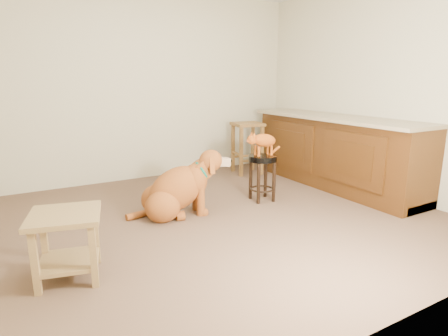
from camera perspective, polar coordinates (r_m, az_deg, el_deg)
floor at (r=3.89m, az=-0.99°, el=-7.76°), size 4.50×4.00×0.01m
room_shell at (r=3.64m, az=-1.10°, el=17.69°), size 4.54×4.04×2.62m
cabinet_run at (r=5.16m, az=16.56°, el=2.09°), size 0.70×2.56×0.94m
padded_stool at (r=4.39m, az=5.87°, el=-0.09°), size 0.33×0.33×0.54m
wood_stool at (r=5.67m, az=3.55°, el=3.20°), size 0.48×0.48×0.77m
side_table at (r=2.92m, az=-22.88°, el=-9.48°), size 0.57×0.57×0.49m
golden_retriever at (r=3.95m, az=-7.11°, el=-3.39°), size 1.13×0.62×0.73m
tabby_kitten at (r=4.32m, az=5.84°, el=4.09°), size 0.50×0.18×0.31m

